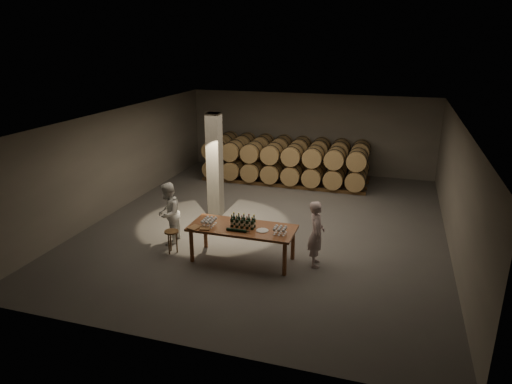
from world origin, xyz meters
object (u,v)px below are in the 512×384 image
(notebook_near, at_px, (205,228))
(stool, at_px, (172,235))
(tasting_table, at_px, (242,231))
(bottle_cluster, at_px, (243,223))
(person_woman, at_px, (168,213))
(person_man, at_px, (316,234))
(plate, at_px, (262,230))

(notebook_near, height_order, stool, notebook_near)
(tasting_table, xyz_separation_m, bottle_cluster, (0.02, 0.00, 0.22))
(notebook_near, distance_m, person_woman, 1.62)
(stool, bearing_deg, bottle_cluster, 3.85)
(person_man, relative_size, person_woman, 0.98)
(bottle_cluster, bearing_deg, person_woman, 169.57)
(bottle_cluster, height_order, person_man, person_man)
(stool, xyz_separation_m, person_man, (3.65, 0.42, 0.33))
(bottle_cluster, height_order, notebook_near, bottle_cluster)
(tasting_table, relative_size, person_woman, 1.54)
(tasting_table, bearing_deg, person_woman, 169.45)
(plate, bearing_deg, stool, -179.00)
(bottle_cluster, relative_size, stool, 1.00)
(bottle_cluster, relative_size, person_man, 0.37)
(plate, bearing_deg, bottle_cluster, 170.68)
(bottle_cluster, height_order, person_woman, person_woman)
(person_man, bearing_deg, tasting_table, 87.77)
(tasting_table, relative_size, stool, 4.31)
(tasting_table, distance_m, notebook_near, 0.92)
(tasting_table, distance_m, plate, 0.56)
(bottle_cluster, bearing_deg, person_man, 9.52)
(tasting_table, relative_size, plate, 8.81)
(person_man, bearing_deg, plate, 95.37)
(stool, xyz_separation_m, person_woman, (-0.35, 0.54, 0.35))
(tasting_table, xyz_separation_m, stool, (-1.88, -0.13, -0.30))
(bottle_cluster, xyz_separation_m, notebook_near, (-0.84, -0.39, -0.10))
(plate, xyz_separation_m, person_woman, (-2.77, 0.50, -0.07))
(plate, bearing_deg, tasting_table, 171.14)
(plate, height_order, person_man, person_man)
(notebook_near, xyz_separation_m, person_woman, (-1.41, 0.81, -0.07))
(bottle_cluster, distance_m, person_man, 1.79)
(tasting_table, height_order, plate, plate)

